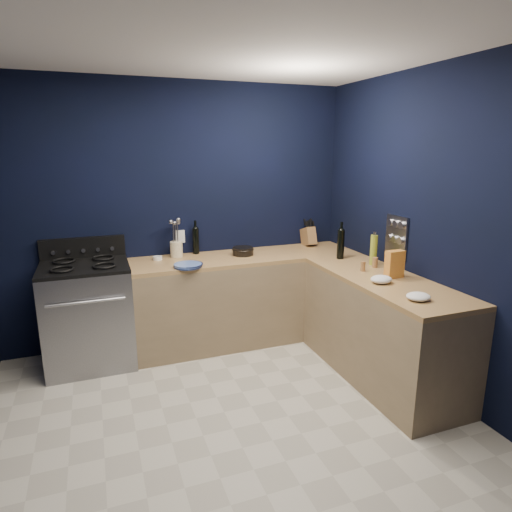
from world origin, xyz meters
name	(u,v)px	position (x,y,z in m)	size (l,w,h in m)	color
floor	(233,430)	(0.00, 0.00, -0.01)	(3.50, 3.50, 0.02)	#B6AF9E
ceiling	(227,32)	(0.00, 0.00, 2.61)	(3.50, 3.50, 0.02)	silver
wall_back	(179,215)	(0.00, 1.76, 1.30)	(3.50, 0.02, 2.60)	black
wall_right	(445,235)	(1.76, 0.00, 1.30)	(0.02, 3.50, 2.60)	black
wall_front	(415,391)	(0.00, -1.76, 1.30)	(3.50, 0.02, 2.60)	black
cab_back	(246,299)	(0.60, 1.44, 0.43)	(2.30, 0.63, 0.86)	#866F50
top_back	(246,257)	(0.60, 1.44, 0.88)	(2.30, 0.63, 0.04)	brown
cab_right	(381,330)	(1.44, 0.29, 0.43)	(0.63, 1.67, 0.86)	#866F50
top_right	(384,280)	(1.44, 0.29, 0.88)	(0.63, 1.67, 0.04)	brown
gas_range	(89,316)	(-0.93, 1.42, 0.46)	(0.76, 0.66, 0.92)	gray
oven_door	(89,330)	(-0.93, 1.10, 0.45)	(0.59, 0.02, 0.42)	black
cooktop	(84,266)	(-0.93, 1.42, 0.94)	(0.76, 0.66, 0.03)	black
backguard	(83,248)	(-0.93, 1.72, 1.04)	(0.76, 0.06, 0.20)	black
spice_panel	(396,237)	(1.74, 0.55, 1.18)	(0.02, 0.28, 0.38)	gray
wall_outlet	(180,237)	(0.00, 1.74, 1.08)	(0.09, 0.02, 0.13)	white
plate_stack	(188,265)	(-0.04, 1.20, 0.92)	(0.25, 0.25, 0.03)	#4B59AE
ramekin	(158,258)	(-0.26, 1.57, 0.92)	(0.09, 0.09, 0.03)	white
utensil_crock	(176,249)	(-0.06, 1.63, 0.98)	(0.12, 0.12, 0.15)	#F0EDBF
wine_bottle_back	(196,241)	(0.15, 1.69, 1.03)	(0.07, 0.07, 0.26)	black
lemon_basket	(243,251)	(0.58, 1.46, 0.94)	(0.21, 0.21, 0.08)	black
knife_block	(308,237)	(1.41, 1.64, 1.00)	(0.11, 0.18, 0.20)	brown
wine_bottle_right	(341,244)	(1.43, 0.99, 1.04)	(0.07, 0.07, 0.28)	black
oil_bottle	(374,250)	(1.60, 0.68, 1.04)	(0.06, 0.06, 0.28)	olive
spice_jar_near	(363,266)	(1.38, 0.53, 0.94)	(0.04, 0.04, 0.09)	olive
spice_jar_far	(375,262)	(1.55, 0.59, 0.95)	(0.05, 0.05, 0.09)	olive
crouton_bag	(395,264)	(1.51, 0.27, 1.02)	(0.16, 0.07, 0.23)	red
towel_front	(381,279)	(1.32, 0.18, 0.93)	(0.18, 0.15, 0.06)	white
towel_end	(418,297)	(1.33, -0.26, 0.93)	(0.18, 0.16, 0.05)	white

